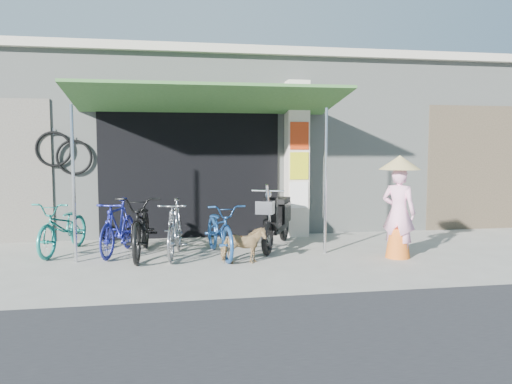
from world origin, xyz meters
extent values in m
plane|color=#9F9B90|center=(0.00, 0.00, 0.00)|extent=(80.00, 80.00, 0.00)
cube|color=gray|center=(0.00, 5.10, 1.75)|extent=(12.00, 5.00, 3.50)
cube|color=beige|center=(0.00, 5.10, 3.58)|extent=(12.30, 5.30, 0.16)
cube|color=black|center=(-1.20, 2.58, 1.25)|extent=(3.40, 0.06, 2.50)
cube|color=black|center=(-1.20, 2.59, 0.55)|extent=(3.06, 0.04, 1.10)
torus|color=black|center=(-3.30, 2.54, 1.55)|extent=(0.65, 0.05, 0.65)
cylinder|color=silver|center=(-3.30, 2.56, 1.87)|extent=(0.02, 0.02, 0.12)
torus|color=black|center=(-3.65, 2.54, 1.70)|extent=(0.65, 0.05, 0.65)
cylinder|color=silver|center=(-3.65, 2.56, 2.02)|extent=(0.02, 0.02, 0.12)
cube|color=beige|center=(0.85, 2.45, 1.50)|extent=(0.42, 0.42, 3.00)
cube|color=red|center=(0.85, 2.23, 1.95)|extent=(0.36, 0.02, 0.52)
cube|color=yellow|center=(0.85, 2.23, 1.38)|extent=(0.36, 0.02, 0.52)
cube|color=white|center=(0.85, 2.23, 0.82)|extent=(0.36, 0.02, 0.50)
cube|color=#33632C|center=(-0.90, 1.65, 2.55)|extent=(4.60, 1.88, 0.35)
cylinder|color=silver|center=(-3.00, 0.75, 1.18)|extent=(0.05, 0.05, 2.36)
cylinder|color=silver|center=(0.90, 0.75, 1.18)|extent=(0.05, 0.05, 2.36)
cube|color=brown|center=(5.00, 2.59, 1.30)|extent=(2.60, 0.06, 2.60)
imported|color=#1C7E72|center=(-3.31, 1.50, 0.43)|extent=(0.97, 1.73, 0.86)
imported|color=navy|center=(-2.42, 1.21, 0.45)|extent=(0.80, 1.56, 0.90)
imported|color=black|center=(-2.03, 1.01, 0.49)|extent=(0.75, 1.91, 0.99)
imported|color=#97989C|center=(-1.52, 0.87, 0.46)|extent=(0.65, 1.57, 0.92)
imported|color=navy|center=(-0.81, 0.82, 0.43)|extent=(0.78, 1.70, 0.86)
imported|color=#987950|center=(-0.53, 0.22, 0.28)|extent=(0.66, 0.30, 0.55)
torus|color=black|center=(-0.06, 0.72, 0.27)|extent=(0.31, 0.53, 0.54)
torus|color=black|center=(0.49, 1.92, 0.27)|extent=(0.31, 0.53, 0.54)
cube|color=black|center=(0.21, 1.32, 0.35)|extent=(0.61, 0.97, 0.10)
cube|color=black|center=(0.36, 1.65, 0.57)|extent=(0.47, 0.62, 0.35)
cube|color=black|center=(0.36, 1.65, 0.78)|extent=(0.46, 0.61, 0.09)
cube|color=black|center=(0.02, 0.91, 0.63)|extent=(0.25, 0.19, 0.57)
cylinder|color=silver|center=(-0.05, 0.75, 1.04)|extent=(0.49, 0.25, 0.03)
cube|color=silver|center=(-0.13, 0.58, 0.79)|extent=(0.33, 0.30, 0.20)
imported|color=#FFABD0|center=(1.93, 0.23, 0.71)|extent=(0.61, 0.60, 1.42)
cone|color=#D3601D|center=(1.93, 0.23, 0.23)|extent=(0.38, 0.38, 0.46)
cone|color=tan|center=(1.93, 0.23, 1.49)|extent=(0.64, 0.64, 0.22)
camera|label=1|loc=(-1.59, -7.00, 1.71)|focal=35.00mm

